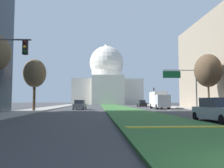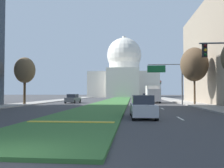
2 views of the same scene
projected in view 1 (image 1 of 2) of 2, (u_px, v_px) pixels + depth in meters
ground_plane at (115, 107)px, 53.04m from camera, size 260.00×260.00×0.00m
grass_median at (117, 108)px, 48.15m from camera, size 5.93×88.57×0.14m
median_curb_nose at (177, 127)px, 11.81m from camera, size 5.34×0.50×0.04m
lane_dashes_right at (155, 108)px, 44.87m from camera, size 0.16×57.04×0.01m
sidewalk_left at (46, 108)px, 42.38m from camera, size 4.00×88.57×0.15m
sidewalk_right at (189, 108)px, 44.12m from camera, size 4.00×88.57×0.15m
capitol_building at (107, 83)px, 102.06m from camera, size 28.50×29.70×26.99m
traffic_light_far_right at (154, 94)px, 61.69m from camera, size 0.28×0.35×5.20m
overhead_guide_sign at (184, 81)px, 35.61m from camera, size 5.42×0.20×6.50m
street_tree_left_mid at (35, 74)px, 32.56m from camera, size 3.21×3.21×7.44m
street_tree_right_mid at (208, 71)px, 35.60m from camera, size 4.14×4.14×8.81m
sedan_lead_stopped at (218, 111)px, 16.36m from camera, size 2.02×4.58×1.74m
sedan_midblock at (80, 105)px, 39.45m from camera, size 2.11×4.46×1.63m
sedan_distant at (142, 104)px, 57.22m from camera, size 1.90×4.53×1.68m
box_truck_delivery at (159, 100)px, 42.75m from camera, size 2.40×6.40×3.20m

